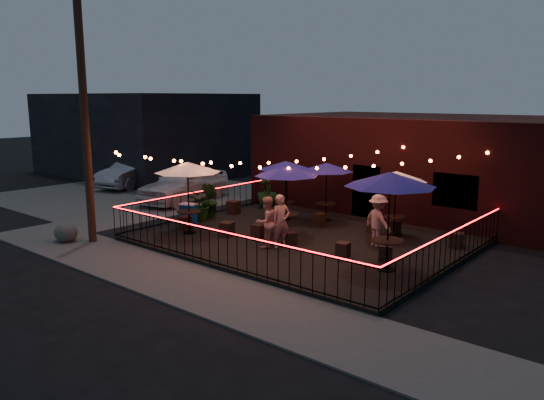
{
  "coord_description": "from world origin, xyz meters",
  "views": [
    {
      "loc": [
        10.24,
        -11.9,
        4.79
      ],
      "look_at": [
        -0.98,
        1.49,
        1.4
      ],
      "focal_mm": 35.0,
      "sensor_mm": 36.0,
      "label": 1
    }
  ],
  "objects_px": {
    "utility_pole": "(85,122)",
    "cafe_table_0": "(188,168)",
    "cafe_table_2": "(287,172)",
    "cafe_table_3": "(327,168)",
    "cooler": "(188,214)",
    "cafe_table_4": "(390,181)",
    "boulder": "(66,232)",
    "cafe_table_1": "(286,166)",
    "cafe_table_5": "(396,177)"
  },
  "relations": [
    {
      "from": "boulder",
      "to": "cafe_table_0",
      "type": "bearing_deg",
      "value": 49.5
    },
    {
      "from": "cafe_table_3",
      "to": "cafe_table_4",
      "type": "xyz_separation_m",
      "value": [
        4.6,
        -3.8,
        0.43
      ]
    },
    {
      "from": "cafe_table_4",
      "to": "boulder",
      "type": "xyz_separation_m",
      "value": [
        -9.84,
        -3.9,
        -2.28
      ]
    },
    {
      "from": "cafe_table_2",
      "to": "cafe_table_5",
      "type": "relative_size",
      "value": 0.94
    },
    {
      "from": "cafe_table_1",
      "to": "cafe_table_3",
      "type": "bearing_deg",
      "value": 29.96
    },
    {
      "from": "utility_pole",
      "to": "cafe_table_0",
      "type": "relative_size",
      "value": 3.22
    },
    {
      "from": "cafe_table_2",
      "to": "cafe_table_1",
      "type": "bearing_deg",
      "value": 129.2
    },
    {
      "from": "cafe_table_4",
      "to": "cafe_table_5",
      "type": "distance_m",
      "value": 3.68
    },
    {
      "from": "cafe_table_0",
      "to": "cafe_table_5",
      "type": "relative_size",
      "value": 0.97
    },
    {
      "from": "cafe_table_0",
      "to": "cafe_table_1",
      "type": "height_order",
      "value": "cafe_table_0"
    },
    {
      "from": "cafe_table_3",
      "to": "cafe_table_4",
      "type": "relative_size",
      "value": 0.94
    },
    {
      "from": "cooler",
      "to": "boulder",
      "type": "bearing_deg",
      "value": -129.31
    },
    {
      "from": "cafe_table_4",
      "to": "cafe_table_2",
      "type": "bearing_deg",
      "value": 165.63
    },
    {
      "from": "cafe_table_0",
      "to": "boulder",
      "type": "height_order",
      "value": "cafe_table_0"
    },
    {
      "from": "cafe_table_0",
      "to": "cafe_table_1",
      "type": "xyz_separation_m",
      "value": [
        1.24,
        3.81,
        -0.2
      ]
    },
    {
      "from": "cafe_table_5",
      "to": "utility_pole",
      "type": "bearing_deg",
      "value": -138.85
    },
    {
      "from": "cafe_table_4",
      "to": "cooler",
      "type": "distance_m",
      "value": 8.49
    },
    {
      "from": "cafe_table_0",
      "to": "cafe_table_2",
      "type": "distance_m",
      "value": 3.38
    },
    {
      "from": "cafe_table_5",
      "to": "boulder",
      "type": "xyz_separation_m",
      "value": [
        -8.34,
        -7.23,
        -1.85
      ]
    },
    {
      "from": "cafe_table_3",
      "to": "cooler",
      "type": "height_order",
      "value": "cafe_table_3"
    },
    {
      "from": "cafe_table_0",
      "to": "cafe_table_5",
      "type": "height_order",
      "value": "cafe_table_0"
    },
    {
      "from": "boulder",
      "to": "cafe_table_1",
      "type": "bearing_deg",
      "value": 60.62
    },
    {
      "from": "cafe_table_3",
      "to": "boulder",
      "type": "distance_m",
      "value": 9.5
    },
    {
      "from": "cafe_table_0",
      "to": "cafe_table_4",
      "type": "relative_size",
      "value": 0.89
    },
    {
      "from": "cafe_table_0",
      "to": "cafe_table_3",
      "type": "height_order",
      "value": "cafe_table_0"
    },
    {
      "from": "cafe_table_2",
      "to": "cooler",
      "type": "xyz_separation_m",
      "value": [
        -3.84,
        -1.03,
        -1.81
      ]
    },
    {
      "from": "cafe_table_1",
      "to": "cooler",
      "type": "xyz_separation_m",
      "value": [
        -2.29,
        -2.92,
        -1.68
      ]
    },
    {
      "from": "cafe_table_1",
      "to": "cafe_table_2",
      "type": "relative_size",
      "value": 0.98
    },
    {
      "from": "utility_pole",
      "to": "cafe_table_2",
      "type": "height_order",
      "value": "utility_pole"
    },
    {
      "from": "cafe_table_2",
      "to": "cafe_table_4",
      "type": "bearing_deg",
      "value": -14.37
    },
    {
      "from": "cafe_table_1",
      "to": "cafe_table_2",
      "type": "xyz_separation_m",
      "value": [
        1.55,
        -1.9,
        0.13
      ]
    },
    {
      "from": "cafe_table_0",
      "to": "cafe_table_2",
      "type": "xyz_separation_m",
      "value": [
        2.79,
        1.91,
        -0.07
      ]
    },
    {
      "from": "cafe_table_3",
      "to": "cafe_table_0",
      "type": "bearing_deg",
      "value": -119.39
    },
    {
      "from": "cafe_table_4",
      "to": "boulder",
      "type": "height_order",
      "value": "cafe_table_4"
    },
    {
      "from": "cafe_table_3",
      "to": "cooler",
      "type": "xyz_separation_m",
      "value": [
        -3.64,
        -3.7,
        -1.64
      ]
    },
    {
      "from": "cafe_table_1",
      "to": "cafe_table_4",
      "type": "xyz_separation_m",
      "value": [
        5.94,
        -3.02,
        0.4
      ]
    },
    {
      "from": "cafe_table_2",
      "to": "cafe_table_4",
      "type": "xyz_separation_m",
      "value": [
        4.39,
        -1.13,
        0.27
      ]
    },
    {
      "from": "cafe_table_0",
      "to": "cafe_table_4",
      "type": "height_order",
      "value": "cafe_table_4"
    },
    {
      "from": "cooler",
      "to": "cafe_table_5",
      "type": "bearing_deg",
      "value": 8.19
    },
    {
      "from": "cafe_table_2",
      "to": "cafe_table_3",
      "type": "bearing_deg",
      "value": 94.35
    },
    {
      "from": "cafe_table_5",
      "to": "cafe_table_0",
      "type": "bearing_deg",
      "value": -144.05
    },
    {
      "from": "utility_pole",
      "to": "cafe_table_4",
      "type": "height_order",
      "value": "utility_pole"
    },
    {
      "from": "cafe_table_1",
      "to": "cooler",
      "type": "bearing_deg",
      "value": -128.11
    },
    {
      "from": "cafe_table_2",
      "to": "cafe_table_3",
      "type": "xyz_separation_m",
      "value": [
        -0.2,
        2.67,
        -0.17
      ]
    },
    {
      "from": "cafe_table_1",
      "to": "boulder",
      "type": "bearing_deg",
      "value": -119.38
    },
    {
      "from": "utility_pole",
      "to": "cooler",
      "type": "bearing_deg",
      "value": 75.34
    },
    {
      "from": "cafe_table_2",
      "to": "cafe_table_5",
      "type": "bearing_deg",
      "value": 37.29
    },
    {
      "from": "cafe_table_5",
      "to": "cooler",
      "type": "height_order",
      "value": "cafe_table_5"
    },
    {
      "from": "cafe_table_2",
      "to": "boulder",
      "type": "xyz_separation_m",
      "value": [
        -5.45,
        -5.03,
        -2.01
      ]
    },
    {
      "from": "utility_pole",
      "to": "cafe_table_0",
      "type": "bearing_deg",
      "value": 52.57
    }
  ]
}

